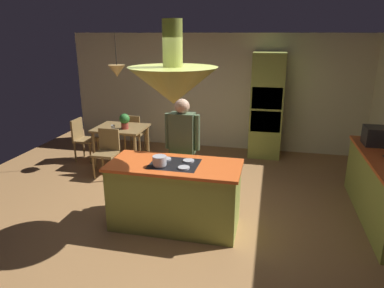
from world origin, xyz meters
The scene contains 15 objects.
ground centered at (0.00, 0.00, 0.00)m, with size 8.16×8.16×0.00m, color #9E7042.
wall_back centered at (0.00, 3.45, 1.27)m, with size 6.80×0.10×2.55m, color beige.
kitchen_island centered at (0.00, -0.20, 0.46)m, with size 1.76×0.80×0.93m.
oven_tower centered at (1.10, 3.04, 1.09)m, with size 0.66×0.62×2.18m.
dining_table centered at (-1.70, 1.90, 0.65)m, with size 0.98×0.82×0.76m.
person_at_island centered at (-0.06, 0.47, 0.94)m, with size 0.53×0.22×1.65m.
range_hood centered at (0.00, -0.20, 1.96)m, with size 1.10×1.10×1.00m.
pendant_light_over_table centered at (-1.70, 1.90, 1.86)m, with size 0.32×0.32×0.82m.
chair_facing_island centered at (-1.70, 1.27, 0.50)m, with size 0.40×0.40×0.87m.
chair_by_back_wall centered at (-1.70, 2.53, 0.50)m, with size 0.40×0.40×0.87m.
chair_at_corner centered at (-2.57, 1.90, 0.50)m, with size 0.40×0.40×0.87m.
potted_plant_on_table centered at (-1.56, 1.80, 0.93)m, with size 0.20×0.20×0.30m.
cup_on_table centered at (-1.76, 1.69, 0.81)m, with size 0.07×0.07×0.09m, color white.
microwave_on_counter centered at (2.84, 1.28, 1.05)m, with size 0.46×0.36×0.28m, color #232326.
cooking_pot_on_cooktop centered at (-0.16, -0.33, 0.99)m, with size 0.18×0.18×0.12m, color #B2B2B7.
Camera 1 is at (1.18, -4.33, 2.55)m, focal length 32.73 mm.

